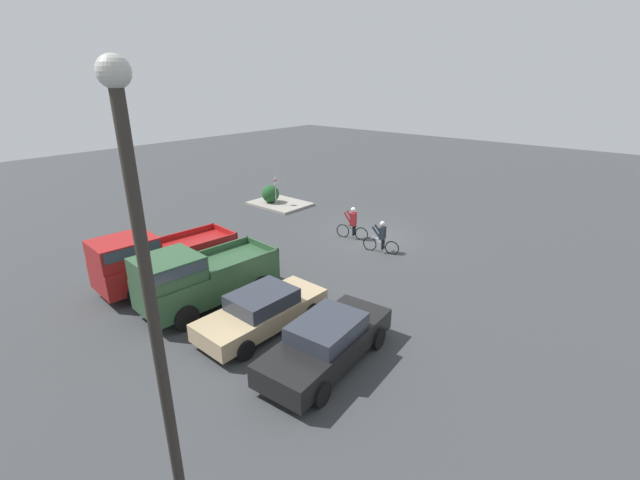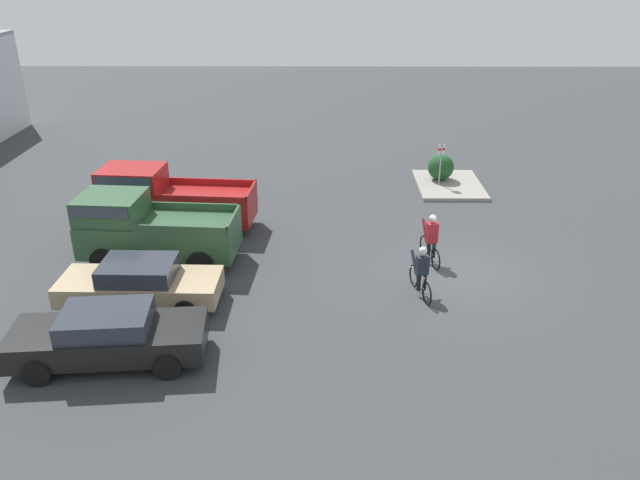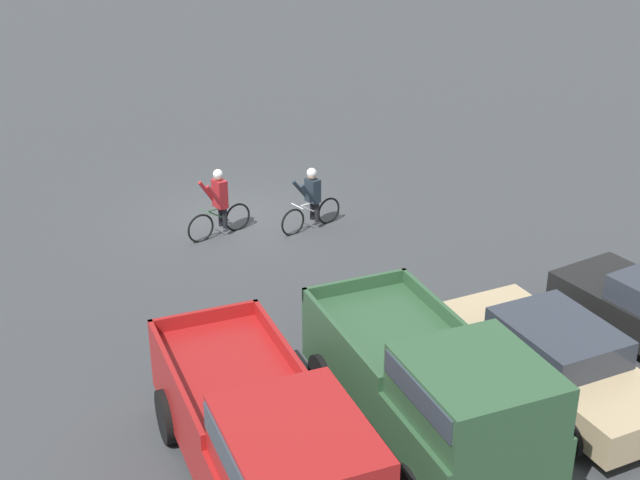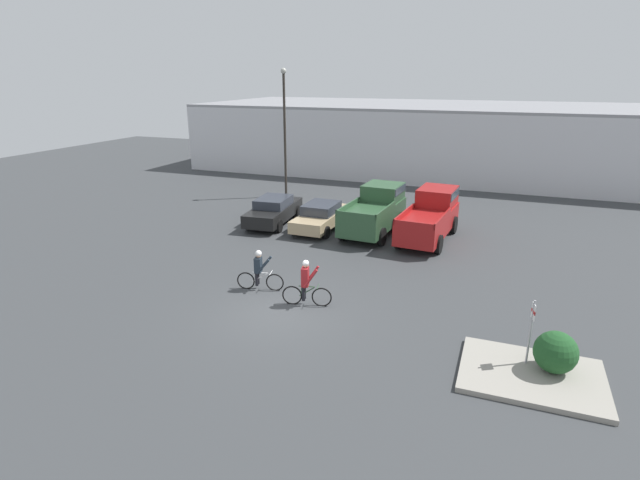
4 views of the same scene
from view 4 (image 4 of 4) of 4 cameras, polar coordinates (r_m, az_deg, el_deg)
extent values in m
plane|color=#383A3D|center=(17.50, -4.59, -8.16)|extent=(80.00, 80.00, 0.00)
cube|color=silver|center=(44.87, 12.24, 11.36)|extent=(37.69, 15.92, 5.24)
cube|color=gray|center=(44.64, 12.49, 14.82)|extent=(37.69, 15.92, 0.20)
cube|color=black|center=(27.53, -5.31, 3.20)|extent=(2.18, 4.93, 0.68)
cube|color=#2D333D|center=(27.38, -5.34, 4.37)|extent=(1.77, 2.29, 0.48)
cylinder|color=black|center=(29.29, -5.83, 3.53)|extent=(0.24, 0.69, 0.67)
cylinder|color=black|center=(28.70, -2.54, 3.30)|extent=(0.24, 0.69, 0.67)
cylinder|color=black|center=(26.58, -8.25, 1.88)|extent=(0.24, 0.69, 0.67)
cylinder|color=black|center=(25.92, -4.68, 1.59)|extent=(0.24, 0.69, 0.67)
cube|color=tan|center=(26.43, 0.14, 2.51)|extent=(1.82, 4.65, 0.60)
cube|color=#2D333D|center=(26.29, 0.14, 3.67)|extent=(1.60, 2.11, 0.51)
cylinder|color=black|center=(28.14, -0.39, 2.97)|extent=(0.19, 0.64, 0.64)
cylinder|color=black|center=(27.55, 2.96, 2.60)|extent=(0.19, 0.64, 0.64)
cylinder|color=black|center=(25.53, -2.91, 1.32)|extent=(0.19, 0.64, 0.64)
cylinder|color=black|center=(24.88, 0.73, 0.88)|extent=(0.19, 0.64, 0.64)
cube|color=#2D5133|center=(25.57, 6.07, 2.73)|extent=(2.37, 5.19, 1.09)
cube|color=#2D5133|center=(26.73, 7.21, 5.50)|extent=(2.00, 2.15, 0.82)
cube|color=#333D47|center=(26.69, 7.23, 5.88)|extent=(2.05, 1.99, 0.36)
cube|color=#2D5133|center=(24.80, 3.22, 3.91)|extent=(0.29, 3.04, 0.25)
cube|color=#2D5133|center=(24.17, 7.51, 3.40)|extent=(0.29, 3.04, 0.25)
cube|color=#2D5133|center=(23.12, 4.09, 2.82)|extent=(2.03, 0.22, 0.25)
cylinder|color=black|center=(27.45, 5.11, 2.77)|extent=(0.28, 0.90, 0.89)
cylinder|color=black|center=(26.86, 9.17, 2.25)|extent=(0.28, 0.90, 0.89)
cylinder|color=black|center=(24.64, 2.61, 0.99)|extent=(0.28, 0.90, 0.89)
cylinder|color=black|center=(23.98, 7.08, 0.38)|extent=(0.28, 0.90, 0.89)
cube|color=maroon|center=(25.02, 12.25, 1.96)|extent=(2.34, 5.69, 1.01)
cube|color=maroon|center=(26.36, 13.26, 4.87)|extent=(1.93, 2.36, 0.90)
cube|color=#333D47|center=(26.32, 13.29, 5.29)|extent=(1.97, 2.18, 0.40)
cube|color=maroon|center=(24.03, 9.60, 3.01)|extent=(0.34, 3.33, 0.25)
cube|color=maroon|center=(23.62, 13.86, 2.46)|extent=(0.34, 3.33, 0.25)
cube|color=maroon|center=(22.29, 10.68, 1.73)|extent=(1.91, 0.23, 0.25)
cylinder|color=black|center=(26.97, 11.10, 2.21)|extent=(0.29, 0.90, 0.89)
cylinder|color=black|center=(26.60, 15.07, 1.68)|extent=(0.29, 0.90, 0.89)
cylinder|color=black|center=(23.79, 8.96, 0.14)|extent=(0.29, 0.90, 0.89)
cylinder|color=black|center=(23.36, 13.43, -0.49)|extent=(0.29, 0.90, 0.89)
torus|color=black|center=(17.70, 0.19, -6.56)|extent=(0.72, 0.21, 0.72)
torus|color=black|center=(17.87, -3.21, -6.33)|extent=(0.72, 0.21, 0.72)
cylinder|color=#2D5133|center=(17.71, -1.52, -5.93)|extent=(0.55, 0.15, 0.38)
cylinder|color=#2D5133|center=(17.62, -1.52, -5.33)|extent=(0.58, 0.16, 0.04)
cylinder|color=#2D5133|center=(17.74, -2.12, -5.89)|extent=(0.04, 0.04, 0.35)
cylinder|color=#2D5133|center=(17.55, -0.24, -5.33)|extent=(0.12, 0.45, 0.02)
cylinder|color=black|center=(17.82, -1.81, -5.91)|extent=(0.14, 0.14, 0.54)
cylinder|color=black|center=(17.66, -1.91, -6.15)|extent=(0.14, 0.14, 0.54)
cube|color=maroon|center=(17.49, -1.71, -4.21)|extent=(0.31, 0.40, 0.69)
cylinder|color=maroon|center=(17.61, -0.93, -4.04)|extent=(0.53, 0.20, 0.74)
cylinder|color=maroon|center=(17.30, -1.11, -4.47)|extent=(0.53, 0.20, 0.74)
sphere|color=tan|center=(17.32, -1.63, -2.84)|extent=(0.21, 0.21, 0.21)
sphere|color=silver|center=(17.30, -1.64, -2.68)|extent=(0.23, 0.23, 0.23)
torus|color=black|center=(19.02, -5.18, -4.85)|extent=(0.69, 0.20, 0.70)
torus|color=black|center=(19.30, -8.46, -4.62)|extent=(0.69, 0.20, 0.70)
cylinder|color=white|center=(19.09, -6.86, -4.27)|extent=(0.58, 0.16, 0.37)
cylinder|color=white|center=(19.01, -6.88, -3.73)|extent=(0.62, 0.17, 0.04)
cylinder|color=white|center=(19.14, -7.43, -4.23)|extent=(0.04, 0.04, 0.34)
cylinder|color=white|center=(18.90, -5.64, -3.75)|extent=(0.12, 0.45, 0.02)
cylinder|color=black|center=(19.21, -7.11, -4.26)|extent=(0.14, 0.14, 0.52)
cylinder|color=black|center=(19.05, -7.25, -4.46)|extent=(0.14, 0.14, 0.52)
cube|color=#1E2833|center=(18.91, -7.08, -2.83)|extent=(0.31, 0.40, 0.58)
cylinder|color=#1E2833|center=(19.01, -6.29, -2.69)|extent=(0.56, 0.21, 0.64)
cylinder|color=#1E2833|center=(18.70, -6.55, -3.06)|extent=(0.56, 0.21, 0.64)
sphere|color=tan|center=(18.76, -7.04, -1.69)|extent=(0.22, 0.22, 0.22)
sphere|color=silver|center=(18.75, -7.05, -1.53)|extent=(0.25, 0.25, 0.25)
cylinder|color=#9E9EA3|center=(15.04, 22.87, -9.95)|extent=(0.06, 0.06, 2.06)
cube|color=white|center=(14.73, 23.21, -7.52)|extent=(0.09, 0.30, 0.45)
cube|color=red|center=(14.73, 23.21, -7.52)|extent=(0.09, 0.30, 0.10)
cylinder|color=#2D2823|center=(33.05, -4.03, 11.65)|extent=(0.16, 0.16, 7.89)
sphere|color=#B2B2A8|center=(32.83, -4.20, 18.72)|extent=(0.36, 0.36, 0.36)
cube|color=gray|center=(15.09, 23.03, -14.06)|extent=(3.73, 2.80, 0.15)
sphere|color=#1E4C23|center=(15.10, 25.33, -11.52)|extent=(1.15, 1.15, 1.15)
camera|label=1|loc=(36.98, -9.62, 18.41)|focal=24.00mm
camera|label=2|loc=(31.00, -34.49, 18.37)|focal=35.00mm
camera|label=3|loc=(33.66, 23.07, 19.08)|focal=50.00mm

